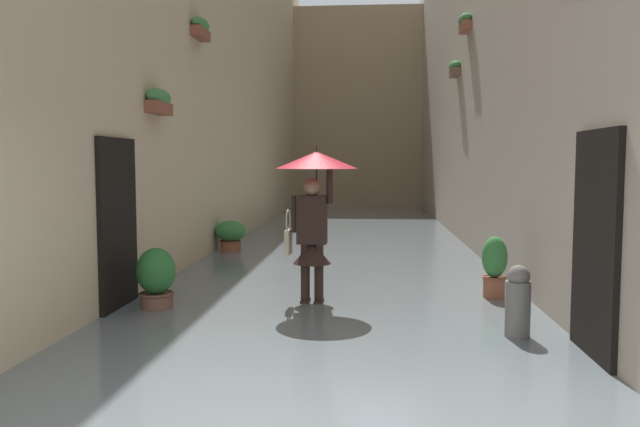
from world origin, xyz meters
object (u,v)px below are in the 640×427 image
Objects in this scene: person_wading at (314,193)px; potted_plant_far_right at (230,235)px; mooring_bollard at (518,304)px; potted_plant_far_left at (494,267)px; potted_plant_near_right at (156,279)px.

potted_plant_far_right is (2.15, -4.64, -1.10)m from person_wading.
mooring_bollard is (-2.27, 1.48, -1.08)m from person_wading.
mooring_bollard is at bearing 86.03° from potted_plant_far_left.
potted_plant_far_right is at bearing -42.40° from potted_plant_far_left.
potted_plant_far_right is (4.56, -4.16, -0.07)m from potted_plant_far_left.
person_wading is 2.65m from potted_plant_far_left.
person_wading is at bearing 11.25° from potted_plant_far_left.
mooring_bollard reaches higher than potted_plant_near_right.
potted_plant_far_left reaches higher than potted_plant_near_right.
potted_plant_far_left is 4.46m from potted_plant_near_right.
person_wading reaches higher than potted_plant_far_right.
potted_plant_far_left reaches higher than potted_plant_far_right.
potted_plant_near_right is at bearing 12.19° from potted_plant_far_left.
mooring_bollard is (-4.42, 6.12, 0.01)m from potted_plant_far_right.
potted_plant_far_left is 1.96m from mooring_bollard.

